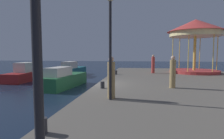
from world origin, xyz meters
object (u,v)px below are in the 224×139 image
lamp_post_mid_promenade (110,28)px  bollard_north (116,72)px  motorboat_teal (73,70)px  motorboat_green (64,79)px  person_near_carousel (153,64)px  bollard_center (42,126)px  person_by_the_water (111,79)px  motorboat_red (25,74)px  person_far_corner (173,73)px  carousel (195,33)px  bollard_south (102,85)px

lamp_post_mid_promenade → bollard_north: bearing=95.4°
motorboat_teal → bollard_north: (6.24, -4.96, 0.30)m
motorboat_green → person_near_carousel: 9.24m
motorboat_teal → bollard_center: 19.49m
motorboat_green → person_by_the_water: person_by_the_water is taller
motorboat_teal → bollard_north: motorboat_teal is taller
motorboat_green → lamp_post_mid_promenade: bearing=-53.8°
motorboat_red → person_far_corner: 15.21m
motorboat_red → person_near_carousel: (13.24, 1.91, 1.01)m
person_by_the_water → person_near_carousel: size_ratio=0.98×
carousel → person_by_the_water: size_ratio=3.07×
bollard_north → bollard_center: 13.58m
motorboat_red → bollard_south: bearing=-37.0°
motorboat_green → person_near_carousel: bearing=32.9°
lamp_post_mid_promenade → bollard_south: lamp_post_mid_promenade is taller
motorboat_red → carousel: carousel is taller
carousel → bollard_north: bearing=-160.8°
motorboat_red → motorboat_teal: size_ratio=0.94×
motorboat_teal → bollard_south: size_ratio=13.49×
motorboat_teal → person_near_carousel: person_near_carousel is taller
bollard_north → bollard_south: bearing=-89.3°
motorboat_teal → bollard_south: bearing=-62.8°
bollard_south → bollard_center: (-0.32, -6.24, 0.00)m
motorboat_red → person_far_corner: size_ratio=2.66×
motorboat_teal → person_near_carousel: size_ratio=2.80×
lamp_post_mid_promenade → person_far_corner: lamp_post_mid_promenade is taller
bollard_center → person_far_corner: (4.38, 6.96, 0.69)m
lamp_post_mid_promenade → person_by_the_water: lamp_post_mid_promenade is taller
lamp_post_mid_promenade → bollard_center: bearing=-108.0°
carousel → person_far_corner: 10.72m
bollard_center → person_far_corner: 8.25m
bollard_north → person_far_corner: 7.84m
motorboat_green → lamp_post_mid_promenade: size_ratio=1.23×
bollard_center → carousel: bearing=63.2°
carousel → lamp_post_mid_promenade: 14.64m
bollard_south → bollard_center: size_ratio=1.00×
carousel → person_far_corner: bearing=-112.5°
motorboat_red → bollard_center: bearing=-55.4°
lamp_post_mid_promenade → person_far_corner: size_ratio=2.40×
motorboat_teal → person_far_corner: (10.39, -11.58, 0.99)m
motorboat_teal → person_by_the_water: size_ratio=2.86×
motorboat_red → bollard_center: motorboat_red is taller
carousel → person_far_corner: size_ratio=3.05×
carousel → person_near_carousel: (-4.36, -0.98, -3.29)m
motorboat_green → lamp_post_mid_promenade: lamp_post_mid_promenade is taller
motorboat_teal → bollard_south: motorboat_teal is taller
carousel → person_near_carousel: bearing=-167.3°
carousel → person_by_the_water: carousel is taller
motorboat_green → bollard_center: motorboat_green is taller
motorboat_red → motorboat_green: size_ratio=0.91×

